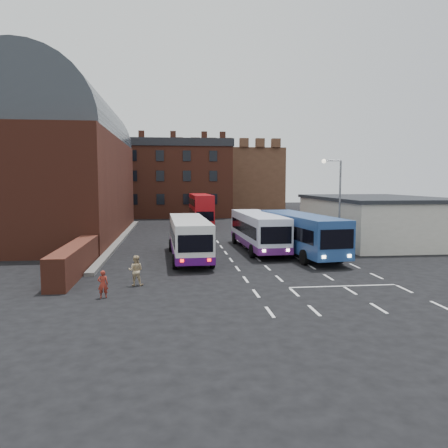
{
  "coord_description": "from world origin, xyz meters",
  "views": [
    {
      "loc": [
        -4.16,
        -25.42,
        5.7
      ],
      "look_at": [
        0.0,
        10.0,
        2.2
      ],
      "focal_mm": 35.0,
      "sensor_mm": 36.0,
      "label": 1
    }
  ],
  "objects": [
    {
      "name": "brick_terrace",
      "position": [
        -6.0,
        46.0,
        5.5
      ],
      "size": [
        22.0,
        10.0,
        11.0
      ],
      "primitive_type": "cube",
      "color": "brown",
      "rests_on": "ground"
    },
    {
      "name": "bus_white_outbound",
      "position": [
        -3.0,
        6.6,
        1.75
      ],
      "size": [
        3.05,
        10.95,
        2.97
      ],
      "rotation": [
        0.0,
        0.0,
        0.04
      ],
      "color": "silver",
      "rests_on": "ground"
    },
    {
      "name": "railway_station",
      "position": [
        -15.5,
        21.0,
        7.64
      ],
      "size": [
        12.0,
        28.0,
        16.0
      ],
      "color": "#602B1E",
      "rests_on": "ground"
    },
    {
      "name": "pedestrian_red",
      "position": [
        -7.6,
        -3.96,
        0.69
      ],
      "size": [
        0.55,
        0.4,
        1.38
      ],
      "primitive_type": "imported",
      "rotation": [
        0.0,
        0.0,
        3.3
      ],
      "color": "maroon",
      "rests_on": "ground"
    },
    {
      "name": "forecourt_wall",
      "position": [
        -10.2,
        2.0,
        0.9
      ],
      "size": [
        1.2,
        10.0,
        1.8
      ],
      "primitive_type": "cube",
      "color": "#602B1E",
      "rests_on": "ground"
    },
    {
      "name": "pedestrian_beige",
      "position": [
        -6.22,
        -1.53,
        0.84
      ],
      "size": [
        0.89,
        0.73,
        1.67
      ],
      "primitive_type": "imported",
      "rotation": [
        0.0,
        0.0,
        3.01
      ],
      "color": "tan",
      "rests_on": "ground"
    },
    {
      "name": "bus_white_inbound",
      "position": [
        2.81,
        9.83,
        1.8
      ],
      "size": [
        3.11,
        11.26,
        3.05
      ],
      "rotation": [
        0.0,
        0.0,
        3.18
      ],
      "color": "white",
      "rests_on": "ground"
    },
    {
      "name": "bus_red_double",
      "position": [
        -0.63,
        29.87,
        2.15
      ],
      "size": [
        2.79,
        10.16,
        4.04
      ],
      "rotation": [
        0.0,
        0.0,
        3.17
      ],
      "color": "red",
      "rests_on": "ground"
    },
    {
      "name": "street_lamp",
      "position": [
        8.35,
        6.89,
        4.46
      ],
      "size": [
        1.48,
        0.51,
        7.39
      ],
      "rotation": [
        0.0,
        0.0,
        -0.22
      ],
      "color": "slate",
      "rests_on": "ground"
    },
    {
      "name": "ground",
      "position": [
        0.0,
        0.0,
        0.0
      ],
      "size": [
        180.0,
        180.0,
        0.0
      ],
      "primitive_type": "plane",
      "color": "black"
    },
    {
      "name": "bus_blue",
      "position": [
        5.59,
        6.96,
        1.87
      ],
      "size": [
        3.95,
        11.83,
        3.17
      ],
      "rotation": [
        0.0,
        0.0,
        3.26
      ],
      "color": "navy",
      "rests_on": "ground"
    },
    {
      "name": "castle_keep",
      "position": [
        6.0,
        66.0,
        6.0
      ],
      "size": [
        22.0,
        22.0,
        12.0
      ],
      "primitive_type": "cube",
      "color": "brown",
      "rests_on": "ground"
    },
    {
      "name": "cream_building",
      "position": [
        15.0,
        14.0,
        2.16
      ],
      "size": [
        10.4,
        16.4,
        4.25
      ],
      "color": "beige",
      "rests_on": "ground"
    }
  ]
}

